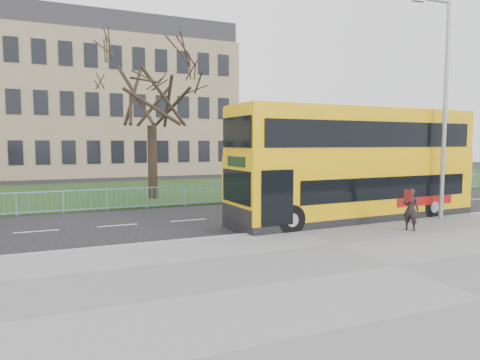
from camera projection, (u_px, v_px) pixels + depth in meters
The scene contains 10 objects.
ground at pixel (276, 225), 17.54m from camera, with size 120.00×120.00×0.00m, color black.
pavement at pixel (395, 268), 11.35m from camera, with size 80.00×10.50×0.12m, color slate.
kerb at pixel (295, 231), 16.12m from camera, with size 80.00×0.20×0.14m, color gray.
grass_verge at pixel (183, 189), 30.65m from camera, with size 80.00×15.40×0.08m, color #1B3914.
guard_railing at pixel (220, 194), 23.54m from camera, with size 40.00×0.12×1.10m, color #7DA3DF, non-canonical shape.
bare_tree at pixel (152, 111), 25.08m from camera, with size 7.19×7.19×10.27m, color black, non-canonical shape.
civic_building at pixel (87, 110), 47.05m from camera, with size 30.00×15.00×14.00m, color #8C7A59.
yellow_bus at pixel (356, 162), 18.36m from camera, with size 11.46×3.21×4.76m.
pedestrian at pixel (411, 209), 15.90m from camera, with size 0.57×0.38×1.57m, color black.
street_lamp at pixel (443, 102), 17.94m from camera, with size 1.93×0.32×9.09m.
Camera 1 is at (-8.16, -15.34, 3.38)m, focal length 32.00 mm.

